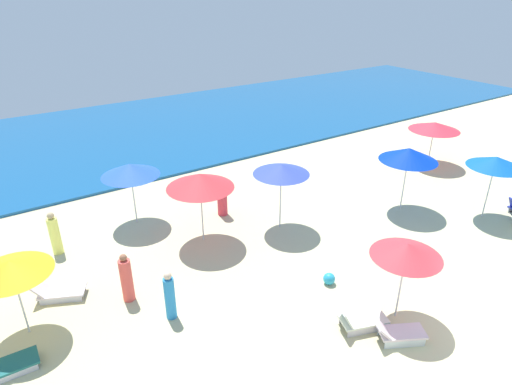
# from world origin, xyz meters

# --- Properties ---
(ground_plane) EXTENTS (60.00, 60.00, 0.00)m
(ground_plane) POSITION_xyz_m (0.00, 0.00, 0.00)
(ground_plane) COLOR beige
(ocean) EXTENTS (60.00, 15.24, 0.12)m
(ocean) POSITION_xyz_m (0.00, 22.38, 0.06)
(ocean) COLOR #17538B
(ocean) RESTS_ON ground_plane
(umbrella_0) EXTENTS (2.09, 2.09, 2.60)m
(umbrella_0) POSITION_xyz_m (-1.28, 8.04, 2.40)
(umbrella_0) COLOR silver
(umbrella_0) RESTS_ON ground_plane
(umbrella_1) EXTENTS (1.89, 1.89, 2.41)m
(umbrella_1) POSITION_xyz_m (-1.55, 2.19, 2.21)
(umbrella_1) COLOR silver
(umbrella_1) RESTS_ON ground_plane
(lounge_chair_1_0) EXTENTS (1.52, 1.07, 0.80)m
(lounge_chair_1_0) POSITION_xyz_m (-2.75, 2.44, 0.28)
(lounge_chair_1_0) COLOR silver
(lounge_chair_1_0) RESTS_ON ground_plane
(lounge_chair_1_1) EXTENTS (1.45, 1.13, 0.65)m
(lounge_chair_1_1) POSITION_xyz_m (-2.26, 1.52, 0.27)
(lounge_chair_1_1) COLOR silver
(lounge_chair_1_1) RESTS_ON ground_plane
(umbrella_2) EXTENTS (2.07, 2.07, 2.58)m
(umbrella_2) POSITION_xyz_m (5.99, 4.14, 2.36)
(umbrella_2) COLOR silver
(umbrella_2) RESTS_ON ground_plane
(umbrella_3) EXTENTS (2.29, 2.29, 2.68)m
(umbrella_3) POSITION_xyz_m (3.76, 6.42, 2.42)
(umbrella_3) COLOR silver
(umbrella_3) RESTS_ON ground_plane
(umbrella_4) EXTENTS (2.00, 2.00, 2.31)m
(umbrella_4) POSITION_xyz_m (-10.28, 7.27, 2.12)
(umbrella_4) COLOR silver
(umbrella_4) RESTS_ON ground_plane
(lounge_chair_4_0) EXTENTS (1.46, 0.67, 0.68)m
(lounge_chair_4_0) POSITION_xyz_m (-10.99, 6.06, 0.24)
(lounge_chair_4_0) COLOR silver
(lounge_chair_4_0) RESTS_ON ground_plane
(lounge_chair_4_1) EXTENTS (1.60, 1.20, 0.68)m
(lounge_chair_4_1) POSITION_xyz_m (-9.30, 8.32, 0.24)
(lounge_chair_4_1) COLOR silver
(lounge_chair_4_1) RESTS_ON ground_plane
(umbrella_5) EXTENTS (2.17, 2.17, 2.47)m
(umbrella_5) POSITION_xyz_m (-5.75, 11.44, 2.23)
(umbrella_5) COLOR silver
(umbrella_5) RESTS_ON ground_plane
(umbrella_6) EXTENTS (2.49, 2.49, 2.23)m
(umbrella_6) POSITION_xyz_m (8.96, 8.93, 2.02)
(umbrella_6) COLOR silver
(umbrella_6) RESTS_ON ground_plane
(umbrella_7) EXTENTS (2.37, 2.37, 2.65)m
(umbrella_7) POSITION_xyz_m (-4.19, 8.81, 2.38)
(umbrella_7) COLOR silver
(umbrella_7) RESTS_ON ground_plane
(beachgoer_0) EXTENTS (0.56, 0.56, 1.63)m
(beachgoer_0) POSITION_xyz_m (-2.62, 10.12, 0.75)
(beachgoer_0) COLOR #D83949
(beachgoer_0) RESTS_ON ground_plane
(beachgoer_1) EXTENTS (0.40, 0.40, 1.58)m
(beachgoer_1) POSITION_xyz_m (-7.57, 7.09, 0.73)
(beachgoer_1) COLOR #F1544C
(beachgoer_1) RESTS_ON ground_plane
(beachgoer_2) EXTENTS (0.37, 0.37, 1.52)m
(beachgoer_2) POSITION_xyz_m (-6.83, 5.67, 0.72)
(beachgoer_2) COLOR #2B89D0
(beachgoer_2) RESTS_ON ground_plane
(beachgoer_3) EXTENTS (0.49, 0.49, 1.59)m
(beachgoer_3) POSITION_xyz_m (-8.79, 10.87, 0.74)
(beachgoer_3) COLOR #F9F86D
(beachgoer_3) RESTS_ON ground_plane
(beach_ball_0) EXTENTS (0.38, 0.38, 0.38)m
(beach_ball_0) POSITION_xyz_m (-2.12, 4.33, 0.19)
(beach_ball_0) COLOR #27A3CC
(beach_ball_0) RESTS_ON ground_plane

